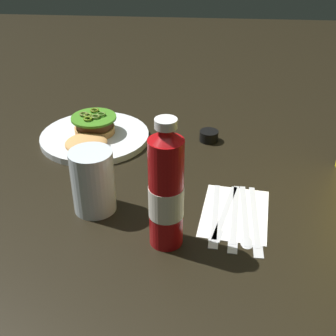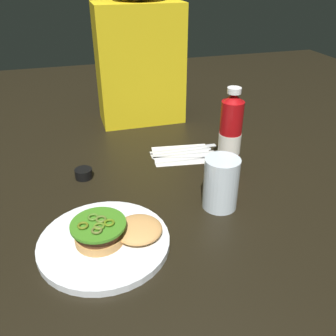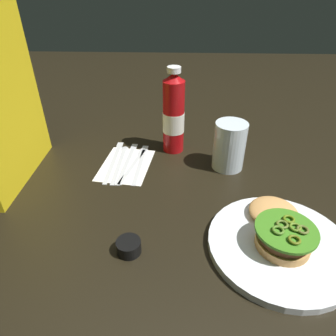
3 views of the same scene
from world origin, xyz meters
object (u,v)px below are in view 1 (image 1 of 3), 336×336
condiment_cup (209,136)px  table_knife (256,222)px  spoon_utensil (246,222)px  water_glass (93,181)px  burger_sandwich (91,131)px  fork_utensil (223,216)px  napkin (235,213)px  butter_knife (215,217)px  ketchup_bottle (166,191)px  steak_knife (234,220)px  dinner_plate (95,137)px

condiment_cup → table_knife: 0.35m
spoon_utensil → water_glass: bearing=-95.1°
table_knife → burger_sandwich: bearing=-127.4°
spoon_utensil → table_knife: size_ratio=0.91×
fork_utensil → table_knife: bearing=75.0°
condiment_cup → napkin: condiment_cup is taller
condiment_cup → table_knife: condiment_cup is taller
water_glass → butter_knife: 0.25m
condiment_cup → butter_knife: 0.33m
water_glass → table_knife: 0.33m
ketchup_bottle → spoon_utensil: ketchup_bottle is taller
water_glass → spoon_utensil: bearing=84.9°
burger_sandwich → butter_knife: bearing=47.3°
water_glass → steak_knife: bearing=85.7°
steak_knife → napkin: bearing=175.1°
napkin → ketchup_bottle: bearing=-54.0°
napkin → steak_knife: size_ratio=0.82×
water_glass → butter_knife: (0.02, 0.24, -0.06)m
dinner_plate → ketchup_bottle: (0.39, 0.22, 0.10)m
dinner_plate → table_knife: dinner_plate is taller
dinner_plate → water_glass: water_glass is taller
napkin → condiment_cup: bearing=-170.1°
butter_knife → spoon_utensil: 0.06m
burger_sandwich → condiment_cup: (-0.04, 0.30, -0.02)m
ketchup_bottle → water_glass: bearing=-120.4°
steak_knife → table_knife: bearing=82.2°
table_knife → condiment_cup: bearing=-164.8°
butter_knife → steak_knife: bearing=81.3°
steak_knife → table_knife: 0.04m
burger_sandwich → ketchup_bottle: bearing=31.5°
water_glass → table_knife: size_ratio=0.59×
table_knife → dinner_plate: bearing=-129.6°
condiment_cup → butter_knife: size_ratio=0.23×
dinner_plate → napkin: bearing=50.5°
table_knife → steak_knife: bearing=-97.8°
napkin → steak_knife: steak_knife is taller
ketchup_bottle → condiment_cup: size_ratio=5.10×
fork_utensil → butter_knife: bearing=-71.6°
spoon_utensil → burger_sandwich: bearing=-128.9°
condiment_cup → burger_sandwich: bearing=-82.1°
condiment_cup → steak_knife: bearing=8.8°
water_glass → condiment_cup: (-0.31, 0.23, -0.05)m
dinner_plate → fork_utensil: (0.31, 0.33, -0.00)m
burger_sandwich → butter_knife: size_ratio=0.93×
fork_utensil → spoon_utensil: size_ratio=0.93×
butter_knife → dinner_plate: bearing=-135.0°
burger_sandwich → table_knife: (0.30, 0.39, -0.03)m
ketchup_bottle → fork_utensil: size_ratio=1.32×
water_glass → steak_knife: size_ratio=0.60×
steak_knife → spoon_utensil: size_ratio=1.08×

